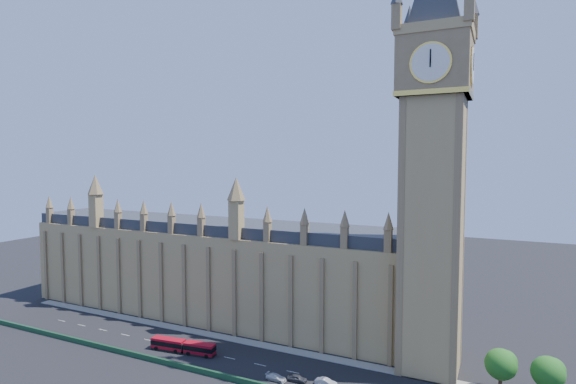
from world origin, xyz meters
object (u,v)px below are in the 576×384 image
at_px(car_silver, 326,382).
at_px(car_white, 276,377).
at_px(car_grey, 297,378).
at_px(red_bus, 183,346).

bearing_deg(car_silver, car_white, 103.58).
bearing_deg(car_grey, car_silver, -83.27).
bearing_deg(red_bus, car_grey, -8.86).
height_order(car_grey, car_white, car_grey).
height_order(car_grey, car_silver, car_silver).
distance_m(car_grey, car_white, 4.37).
height_order(red_bus, car_silver, red_bus).
distance_m(car_silver, car_white, 10.32).
distance_m(red_bus, car_grey, 30.19).
bearing_deg(car_white, red_bus, 85.91).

